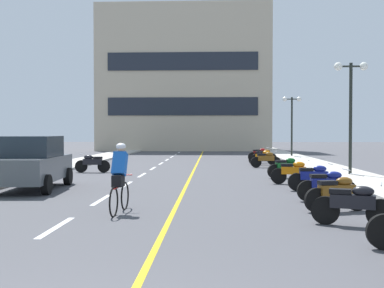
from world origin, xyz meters
The scene contains 31 objects.
ground_plane centered at (0.00, 21.00, 0.00)m, with size 140.00×140.00×0.00m, color #47474C.
curb_left centered at (-7.20, 24.00, 0.06)m, with size 2.40×72.00×0.12m, color #B7B2A8.
curb_right centered at (7.20, 24.00, 0.06)m, with size 2.40×72.00×0.12m, color #B7B2A8.
lane_dash_1 centered at (-2.00, 6.00, 0.00)m, with size 0.14×2.20×0.01m, color silver.
lane_dash_2 centered at (-2.00, 10.00, 0.00)m, with size 0.14×2.20×0.01m, color silver.
lane_dash_3 centered at (-2.00, 14.00, 0.00)m, with size 0.14×2.20×0.01m, color silver.
lane_dash_4 centered at (-2.00, 18.00, 0.00)m, with size 0.14×2.20×0.01m, color silver.
lane_dash_5 centered at (-2.00, 22.00, 0.00)m, with size 0.14×2.20×0.01m, color silver.
lane_dash_6 centered at (-2.00, 26.00, 0.00)m, with size 0.14×2.20×0.01m, color silver.
lane_dash_7 centered at (-2.00, 30.00, 0.00)m, with size 0.14×2.20×0.01m, color silver.
lane_dash_8 centered at (-2.00, 34.00, 0.00)m, with size 0.14×2.20×0.01m, color silver.
lane_dash_9 centered at (-2.00, 38.00, 0.00)m, with size 0.14×2.20×0.01m, color silver.
lane_dash_10 centered at (-2.00, 42.00, 0.00)m, with size 0.14×2.20×0.01m, color silver.
lane_dash_11 centered at (-2.00, 46.00, 0.00)m, with size 0.14×2.20×0.01m, color silver.
centre_line_yellow centered at (0.25, 24.00, 0.00)m, with size 0.12×66.00×0.01m, color gold.
office_building centered at (-1.85, 48.37, 7.60)m, with size 18.15×6.87×15.21m.
street_lamp_mid centered at (7.23, 17.57, 3.71)m, with size 1.46×0.36×4.88m.
street_lamp_far centered at (7.35, 33.88, 3.52)m, with size 1.46×0.36×4.57m.
parked_car_near centered at (-4.90, 12.37, 0.92)m, with size 2.13×4.30×1.82m.
motorcycle_2 centered at (4.13, 6.36, 0.47)m, with size 1.63×0.81×0.92m.
motorcycle_3 centered at (4.28, 8.23, 0.47)m, with size 1.67×0.71×0.92m.
motorcycle_4 centered at (4.45, 9.96, 0.47)m, with size 1.70×0.60×0.92m.
motorcycle_5 centered at (4.57, 12.35, 0.47)m, with size 1.70×0.60×0.92m.
motorcycle_6 centered at (4.26, 14.42, 0.47)m, with size 1.70×0.60×0.92m.
motorcycle_7 centered at (4.35, 16.86, 0.47)m, with size 1.65×0.76×0.92m.
motorcycle_8 centered at (-4.61, 19.26, 0.47)m, with size 1.70×0.60×0.92m.
motorcycle_9 centered at (4.15, 22.86, 0.47)m, with size 1.70×0.60×0.92m.
motorcycle_10 centered at (4.22, 25.04, 0.47)m, with size 1.70×0.60×0.92m.
motorcycle_11 centered at (4.49, 26.92, 0.47)m, with size 1.66×0.73×0.92m.
motorcycle_12 centered at (4.43, 28.98, 0.47)m, with size 1.66×0.74×0.92m.
cyclist_rider centered at (-1.04, 7.81, 0.89)m, with size 0.42×1.77×1.71m.
Camera 1 is at (1.21, -3.69, 1.96)m, focal length 44.97 mm.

